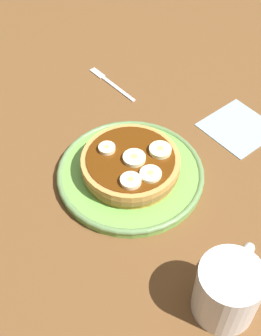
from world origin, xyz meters
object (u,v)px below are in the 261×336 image
object	(u,v)px
pancake_stack	(131,163)
banana_slice_1	(160,150)
plate	(130,174)
banana_slice_4	(107,149)
banana_slice_3	(131,181)
napkin	(238,127)
banana_slice_0	(134,158)
coffee_mug	(229,288)
banana_slice_2	(151,174)
fork	(110,82)

from	to	relation	value
pancake_stack	banana_slice_1	world-z (taller)	banana_slice_1
plate	banana_slice_4	distance (cm)	5.73
banana_slice_3	napkin	size ratio (longest dim) A/B	0.29
banana_slice_0	banana_slice_3	world-z (taller)	same
banana_slice_1	coffee_mug	size ratio (longest dim) A/B	0.30
banana_slice_2	fork	distance (cm)	28.96
banana_slice_1	coffee_mug	bearing A→B (deg)	-129.49
banana_slice_1	napkin	distance (cm)	18.41
plate	banana_slice_1	xyz separation A→B (cm)	(3.57, -3.21, 4.07)
banana_slice_4	banana_slice_2	bearing A→B (deg)	-95.50
banana_slice_1	napkin	size ratio (longest dim) A/B	0.32
plate	pancake_stack	size ratio (longest dim) A/B	1.47
banana_slice_0	banana_slice_4	bearing A→B (deg)	96.29
pancake_stack	banana_slice_1	distance (cm)	5.04
plate	banana_slice_2	size ratio (longest dim) A/B	7.11
plate	banana_slice_0	distance (cm)	4.10
banana_slice_1	banana_slice_3	size ratio (longest dim) A/B	1.10
banana_slice_3	napkin	xyz separation A→B (cm)	(24.06, -7.45, -4.82)
banana_slice_4	coffee_mug	distance (cm)	28.13
plate	banana_slice_2	bearing A→B (deg)	-107.16
banana_slice_0	napkin	size ratio (longest dim) A/B	0.32
coffee_mug	fork	distance (cm)	48.75
banana_slice_1	banana_slice_3	xyz separation A→B (cm)	(-7.68, 0.57, -0.01)
banana_slice_4	fork	world-z (taller)	banana_slice_4
coffee_mug	napkin	bearing A→B (deg)	20.27
napkin	banana_slice_3	bearing A→B (deg)	162.80
banana_slice_0	banana_slice_2	size ratio (longest dim) A/B	1.06
fork	banana_slice_4	bearing A→B (deg)	-146.55
banana_slice_1	banana_slice_4	world-z (taller)	same
banana_slice_4	coffee_mug	world-z (taller)	coffee_mug
pancake_stack	banana_slice_0	size ratio (longest dim) A/B	4.53
banana_slice_4	napkin	bearing A→B (deg)	-34.51
banana_slice_4	fork	bearing A→B (deg)	33.45
pancake_stack	banana_slice_2	size ratio (longest dim) A/B	4.82
banana_slice_0	coffee_mug	xyz separation A→B (cm)	(-11.71, -21.12, -0.49)
pancake_stack	banana_slice_1	size ratio (longest dim) A/B	4.58
banana_slice_1	napkin	xyz separation A→B (cm)	(16.38, -6.88, -4.83)
plate	banana_slice_1	bearing A→B (deg)	-41.91
pancake_stack	banana_slice_3	xyz separation A→B (cm)	(-4.36, -2.70, 1.91)
banana_slice_2	napkin	distance (cm)	22.56
plate	banana_slice_4	size ratio (longest dim) A/B	8.86
plate	banana_slice_1	size ratio (longest dim) A/B	6.76
banana_slice_0	banana_slice_2	xyz separation A→B (cm)	(-1.33, -3.72, -0.07)
banana_slice_1	banana_slice_4	distance (cm)	8.31
pancake_stack	banana_slice_2	bearing A→B (deg)	-109.88
plate	napkin	bearing A→B (deg)	-26.81
pancake_stack	plate	bearing A→B (deg)	-165.85
banana_slice_4	pancake_stack	bearing A→B (deg)	-78.51
plate	banana_slice_2	world-z (taller)	banana_slice_2
banana_slice_2	plate	bearing A→B (deg)	72.84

